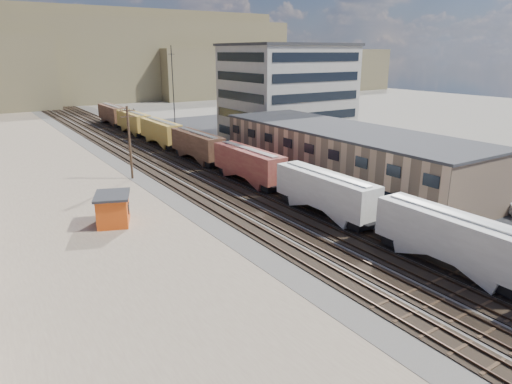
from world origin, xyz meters
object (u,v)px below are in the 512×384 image
parked_car_blue (322,151)px  freight_train (221,153)px  utility_pole_north (130,141)px  maintenance_shed (113,209)px

parked_car_blue → freight_train: bearing=148.8°
freight_train → utility_pole_north: (-12.30, 3.16, 2.50)m
maintenance_shed → parked_car_blue: 41.37m
utility_pole_north → parked_car_blue: (31.97, -3.27, -4.51)m
freight_train → utility_pole_north: 12.94m
freight_train → utility_pole_north: bearing=165.6°
utility_pole_north → maintenance_shed: bearing=-114.7°
freight_train → maintenance_shed: bearing=-146.8°
utility_pole_north → maintenance_shed: (-7.38, -16.05, -3.66)m
maintenance_shed → parked_car_blue: size_ratio=0.94×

